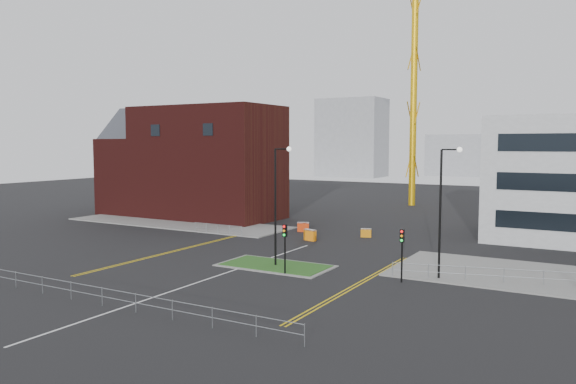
% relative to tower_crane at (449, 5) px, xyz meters
% --- Properties ---
extents(ground, '(200.00, 200.00, 0.00)m').
position_rel_tower_crane_xyz_m(ground, '(-3.32, -53.65, -28.99)').
color(ground, black).
rests_on(ground, ground).
extents(pavement_left, '(28.00, 8.00, 0.12)m').
position_rel_tower_crane_xyz_m(pavement_left, '(-23.32, -31.65, -28.93)').
color(pavement_left, slate).
rests_on(pavement_left, ground).
extents(pavement_right, '(24.00, 10.00, 0.12)m').
position_rel_tower_crane_xyz_m(pavement_right, '(18.68, -39.65, -28.93)').
color(pavement_right, slate).
rests_on(pavement_right, ground).
extents(island_kerb, '(8.60, 4.60, 0.08)m').
position_rel_tower_crane_xyz_m(island_kerb, '(-1.32, -45.65, -28.95)').
color(island_kerb, slate).
rests_on(island_kerb, ground).
extents(grass_island, '(8.00, 4.00, 0.12)m').
position_rel_tower_crane_xyz_m(grass_island, '(-1.32, -45.65, -28.93)').
color(grass_island, '#26541C').
rests_on(grass_island, ground).
extents(brick_building, '(24.20, 10.07, 14.24)m').
position_rel_tower_crane_xyz_m(brick_building, '(-26.29, -25.66, -22.15)').
color(brick_building, '#3F110F').
rests_on(brick_building, ground).
extents(tower_crane, '(51.63, 13.96, 42.32)m').
position_rel_tower_crane_xyz_m(tower_crane, '(0.00, 0.00, 0.00)').
color(tower_crane, '#EAAE0D').
rests_on(tower_crane, ground).
extents(streetlamp_island, '(1.46, 0.36, 9.18)m').
position_rel_tower_crane_xyz_m(streetlamp_island, '(-1.10, -45.65, -23.58)').
color(streetlamp_island, black).
rests_on(streetlamp_island, ground).
extents(streetlamp_right_near, '(1.46, 0.36, 9.18)m').
position_rel_tower_crane_xyz_m(streetlamp_right_near, '(10.90, -43.65, -23.58)').
color(streetlamp_right_near, black).
rests_on(streetlamp_right_near, ground).
extents(traffic_light_island, '(0.28, 0.33, 3.65)m').
position_rel_tower_crane_xyz_m(traffic_light_island, '(0.68, -47.67, -26.43)').
color(traffic_light_island, black).
rests_on(traffic_light_island, ground).
extents(traffic_light_right, '(0.28, 0.33, 3.65)m').
position_rel_tower_crane_xyz_m(traffic_light_right, '(8.68, -45.67, -26.43)').
color(traffic_light_right, black).
rests_on(traffic_light_right, ground).
extents(railing_front, '(24.05, 0.05, 1.10)m').
position_rel_tower_crane_xyz_m(railing_front, '(-3.32, -59.65, -28.21)').
color(railing_front, gray).
rests_on(railing_front, ground).
extents(railing_left, '(6.05, 0.05, 1.10)m').
position_rel_tower_crane_xyz_m(railing_left, '(-14.32, -35.65, -28.25)').
color(railing_left, gray).
rests_on(railing_left, ground).
extents(railing_right, '(19.05, 5.05, 1.10)m').
position_rel_tower_crane_xyz_m(railing_right, '(17.18, -42.15, -28.21)').
color(railing_right, gray).
rests_on(railing_right, ground).
extents(centre_line, '(0.15, 30.00, 0.01)m').
position_rel_tower_crane_xyz_m(centre_line, '(-3.32, -51.65, -28.99)').
color(centre_line, silver).
rests_on(centre_line, ground).
extents(yellow_left_a, '(0.12, 24.00, 0.01)m').
position_rel_tower_crane_xyz_m(yellow_left_a, '(-12.32, -43.65, -28.99)').
color(yellow_left_a, gold).
rests_on(yellow_left_a, ground).
extents(yellow_left_b, '(0.12, 24.00, 0.01)m').
position_rel_tower_crane_xyz_m(yellow_left_b, '(-12.02, -43.65, -28.99)').
color(yellow_left_b, gold).
rests_on(yellow_left_b, ground).
extents(yellow_right_a, '(0.12, 20.00, 0.01)m').
position_rel_tower_crane_xyz_m(yellow_right_a, '(6.18, -47.65, -28.99)').
color(yellow_right_a, gold).
rests_on(yellow_right_a, ground).
extents(yellow_right_b, '(0.12, 20.00, 0.01)m').
position_rel_tower_crane_xyz_m(yellow_right_b, '(6.48, -47.65, -28.99)').
color(yellow_right_b, gold).
rests_on(yellow_right_b, ground).
extents(skyline_a, '(18.00, 12.00, 22.00)m').
position_rel_tower_crane_xyz_m(skyline_a, '(-43.32, 66.35, -17.99)').
color(skyline_a, gray).
rests_on(skyline_a, ground).
extents(skyline_b, '(24.00, 12.00, 16.00)m').
position_rel_tower_crane_xyz_m(skyline_b, '(6.68, 76.35, -20.99)').
color(skyline_b, gray).
rests_on(skyline_b, ground).
extents(skyline_d, '(30.00, 12.00, 12.00)m').
position_rel_tower_crane_xyz_m(skyline_d, '(-11.32, 86.35, -22.99)').
color(skyline_d, gray).
rests_on(skyline_d, ground).
extents(barrier_left, '(1.28, 0.85, 1.02)m').
position_rel_tower_crane_xyz_m(barrier_left, '(-7.50, -29.65, -28.44)').
color(barrier_left, red).
rests_on(barrier_left, ground).
extents(barrier_mid, '(1.10, 0.65, 0.88)m').
position_rel_tower_crane_xyz_m(barrier_mid, '(-0.32, -29.65, -28.52)').
color(barrier_mid, orange).
rests_on(barrier_mid, ground).
extents(barrier_right, '(1.37, 0.77, 1.10)m').
position_rel_tower_crane_xyz_m(barrier_right, '(-4.32, -34.18, -28.40)').
color(barrier_right, orange).
rests_on(barrier_right, ground).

